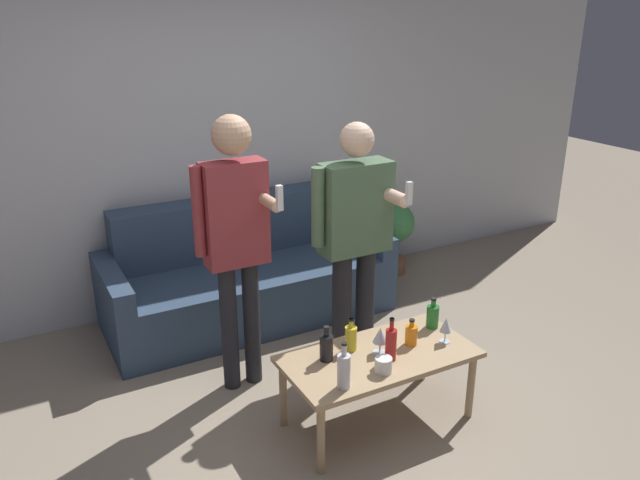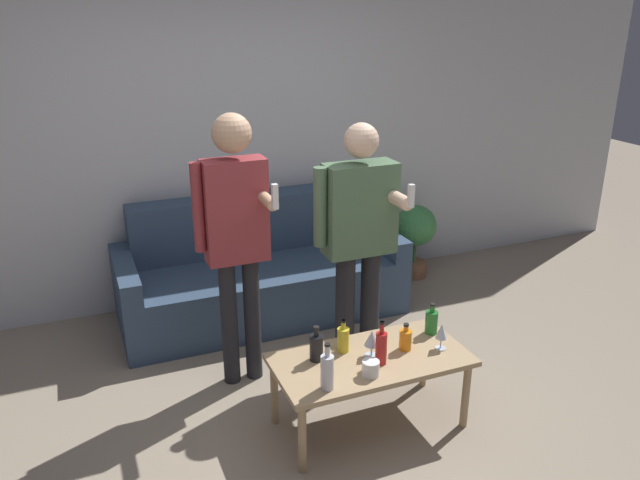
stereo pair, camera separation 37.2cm
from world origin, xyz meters
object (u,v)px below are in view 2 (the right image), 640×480
couch (259,274)px  coffee_table (371,365)px  person_standing_left (236,228)px  bottle_orange (405,339)px  person_standing_right (359,230)px

couch → coffee_table: bearing=-84.8°
coffee_table → person_standing_left: bearing=126.5°
bottle_orange → person_standing_left: (-0.76, 0.73, 0.53)m
couch → bottle_orange: bearing=-77.2°
coffee_table → person_standing_left: 1.11m
couch → coffee_table: 1.62m
person_standing_right → couch: bearing=112.1°
coffee_table → bottle_orange: bottle_orange is taller
person_standing_right → bottle_orange: bearing=-91.5°
coffee_table → bottle_orange: size_ratio=6.76×
person_standing_left → coffee_table: bearing=-53.5°
coffee_table → person_standing_right: size_ratio=0.67×
person_standing_left → person_standing_right: person_standing_left is taller
coffee_table → bottle_orange: 0.25m
couch → person_standing_right: person_standing_right is taller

